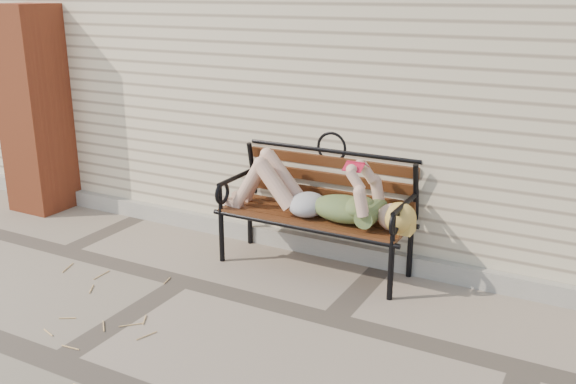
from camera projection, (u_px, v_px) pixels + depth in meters
The scene contains 6 objects.
ground at pixel (183, 281), 4.89m from camera, with size 80.00×80.00×0.00m, color gray.
house_wall at pixel (345, 49), 6.95m from camera, with size 8.00×4.00×3.00m, color beige.
foundation_strip at pixel (249, 232), 5.68m from camera, with size 8.00×0.10×0.15m, color #B0AC9F.
brick_pillar at pixel (35, 110), 6.25m from camera, with size 0.50×0.50×2.00m, color #A64725.
garden_bench at pixel (319, 194), 5.03m from camera, with size 1.64×0.65×1.06m.
reading_woman at pixel (314, 195), 4.90m from camera, with size 1.54×0.35×0.49m.
Camera 1 is at (2.82, -3.54, 2.14)m, focal length 40.00 mm.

